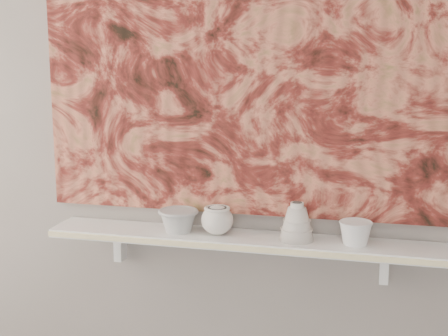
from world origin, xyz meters
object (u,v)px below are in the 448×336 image
(painting, at_px, (248,59))
(bowl_white, at_px, (355,233))
(bell_vessel, at_px, (297,221))
(cup_cream, at_px, (217,220))
(bowl_grey, at_px, (178,220))
(shelf, at_px, (242,240))

(painting, height_order, bowl_white, painting)
(bell_vessel, distance_m, bowl_white, 0.20)
(painting, relative_size, bowl_white, 13.46)
(cup_cream, bearing_deg, bell_vessel, 0.00)
(bowl_grey, relative_size, cup_cream, 1.27)
(shelf, distance_m, bell_vessel, 0.21)
(cup_cream, xyz_separation_m, bell_vessel, (0.28, 0.00, 0.01))
(shelf, bearing_deg, bowl_grey, 180.00)
(painting, relative_size, cup_cream, 13.19)
(cup_cream, distance_m, bell_vessel, 0.28)
(bowl_grey, xyz_separation_m, bowl_white, (0.62, 0.00, -0.00))
(bowl_grey, bearing_deg, bell_vessel, 0.00)
(bowl_grey, xyz_separation_m, cup_cream, (0.14, 0.00, 0.01))
(cup_cream, relative_size, bowl_white, 1.02)
(bowl_grey, distance_m, cup_cream, 0.14)
(bowl_grey, height_order, bowl_white, bowl_grey)
(painting, bearing_deg, bowl_white, -11.67)
(shelf, height_order, bowl_white, bowl_white)
(bowl_white, bearing_deg, shelf, 180.00)
(shelf, xyz_separation_m, bell_vessel, (0.19, 0.00, 0.08))
(painting, xyz_separation_m, bowl_white, (0.39, -0.08, -0.57))
(bell_vessel, height_order, bowl_white, bell_vessel)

